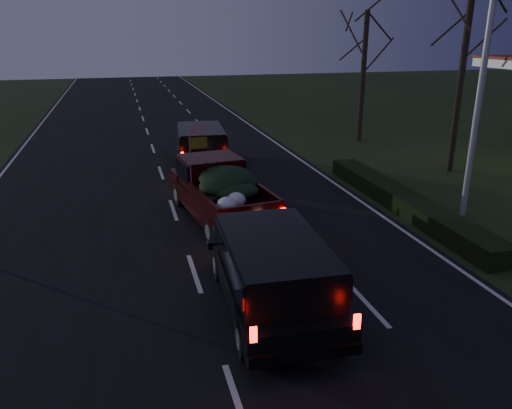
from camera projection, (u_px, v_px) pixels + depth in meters
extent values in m
plane|color=black|center=(194.00, 274.00, 12.88)|extent=(120.00, 120.00, 0.00)
cube|color=black|center=(194.00, 273.00, 12.87)|extent=(14.00, 120.00, 0.02)
cube|color=black|center=(403.00, 201.00, 17.43)|extent=(1.00, 10.00, 0.60)
cylinder|color=silver|center=(482.00, 79.00, 15.56)|extent=(0.20, 0.20, 9.00)
cylinder|color=black|center=(462.00, 73.00, 20.93)|extent=(0.28, 0.28, 8.50)
cylinder|color=black|center=(363.00, 78.00, 27.32)|extent=(0.28, 0.28, 7.00)
cube|color=#320607|center=(220.00, 200.00, 16.54)|extent=(2.79, 5.48, 0.58)
cube|color=#320607|center=(210.00, 170.00, 17.11)|extent=(2.15, 1.93, 0.94)
cube|color=black|center=(210.00, 167.00, 17.07)|extent=(2.24, 1.84, 0.58)
cube|color=#320607|center=(234.00, 203.00, 15.25)|extent=(2.32, 3.17, 0.06)
ellipsoid|color=black|center=(229.00, 184.00, 15.57)|extent=(1.92, 2.10, 0.63)
cylinder|color=gray|center=(190.00, 158.00, 15.70)|extent=(0.03, 0.03, 2.10)
cube|color=red|center=(198.00, 130.00, 15.51)|extent=(0.54, 0.09, 0.36)
cube|color=gold|center=(198.00, 143.00, 15.65)|extent=(0.54, 0.09, 0.36)
cube|color=black|center=(201.00, 151.00, 23.32)|extent=(2.53, 5.15, 0.62)
cube|color=black|center=(201.00, 137.00, 22.85)|extent=(2.28, 3.80, 0.83)
cube|color=black|center=(201.00, 135.00, 22.82)|extent=(2.37, 3.70, 0.50)
cube|color=black|center=(271.00, 281.00, 11.11)|extent=(2.33, 5.12, 0.63)
cube|color=black|center=(274.00, 257.00, 10.63)|extent=(2.14, 3.75, 0.84)
cube|color=black|center=(274.00, 254.00, 10.60)|extent=(2.24, 3.65, 0.50)
cube|color=black|center=(210.00, 245.00, 11.58)|extent=(0.12, 0.23, 0.17)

